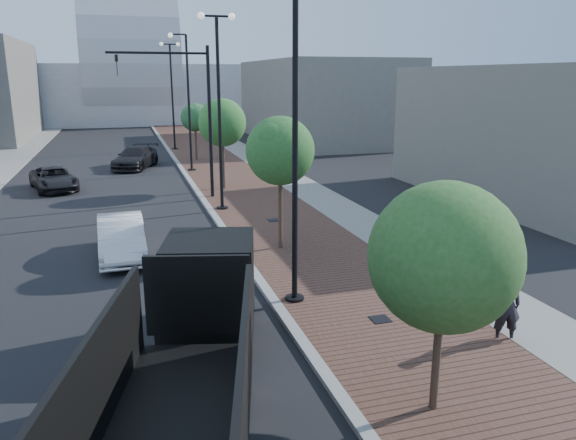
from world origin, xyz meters
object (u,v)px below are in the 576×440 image
object	(u,v)px
dump_truck	(194,354)
white_sedan	(121,237)
dark_car_mid	(54,179)
pedestrian	(506,305)

from	to	relation	value
dump_truck	white_sedan	xyz separation A→B (m)	(-1.33, 10.53, -0.50)
white_sedan	dark_car_mid	bearing A→B (deg)	103.12
dump_truck	dark_car_mid	xyz separation A→B (m)	(-5.04, 24.59, -0.60)
white_sedan	pedestrian	size ratio (longest dim) A/B	2.31
dark_car_mid	dump_truck	bearing A→B (deg)	-93.39
dark_car_mid	pedestrian	world-z (taller)	pedestrian
pedestrian	dark_car_mid	bearing A→B (deg)	-43.29
white_sedan	dump_truck	bearing A→B (deg)	-84.46
dump_truck	dark_car_mid	bearing A→B (deg)	115.90
white_sedan	dark_car_mid	size ratio (longest dim) A/B	0.96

